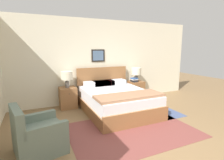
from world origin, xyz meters
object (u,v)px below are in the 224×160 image
Objects in this scene: armchair at (37,136)px; nightstand_by_door at (136,90)px; nightstand_near_window at (68,98)px; table_lamp_by_door at (136,72)px; bed at (116,100)px; table_lamp_near_window at (67,76)px.

nightstand_by_door is (3.17, 2.05, 0.02)m from armchair.
nightstand_near_window is 2.38m from table_lamp_by_door.
bed is 4.65× the size of table_lamp_near_window.
nightstand_near_window is (0.87, 2.05, 0.02)m from armchair.
nightstand_near_window is at bearing 180.00° from nightstand_by_door.
nightstand_near_window is 1.29× the size of table_lamp_by_door.
nightstand_near_window is at bearing 144.13° from bed.
nightstand_by_door is at bearing 0.04° from table_lamp_near_window.
table_lamp_near_window is 2.31m from table_lamp_by_door.
armchair is (-2.02, -1.22, -0.04)m from bed.
bed reaches higher than armchair.
bed is at bearing -35.67° from table_lamp_near_window.
armchair is 1.88× the size of table_lamp_near_window.
armchair is at bearing -147.17° from nightstand_by_door.
nightstand_near_window is at bearing 179.96° from table_lamp_by_door.
table_lamp_by_door is (1.15, 0.83, 0.61)m from bed.
nightstand_near_window is 1.29× the size of table_lamp_near_window.
table_lamp_by_door is (2.31, 0.00, 0.00)m from table_lamp_near_window.
table_lamp_by_door reaches higher than nightstand_by_door.
bed is at bearing -144.21° from table_lamp_by_door.
bed reaches higher than table_lamp_by_door.
armchair is 2.31m from table_lamp_near_window.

